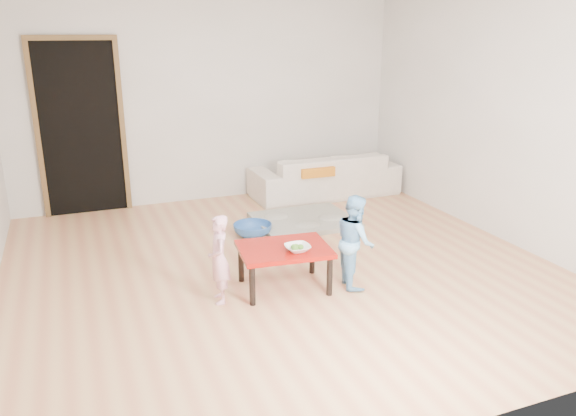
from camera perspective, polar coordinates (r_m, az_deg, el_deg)
floor at (r=5.40m, az=-0.79°, el=-5.97°), size 5.00×5.00×0.01m
back_wall at (r=7.39m, az=-7.89°, el=10.79°), size 5.00×0.02×2.60m
right_wall at (r=6.35m, az=21.00°, el=8.67°), size 0.02×5.00×2.60m
doorway at (r=7.20m, az=-20.30°, el=7.47°), size 1.02×0.08×2.11m
sofa at (r=7.63m, az=3.74°, el=3.41°), size 1.98×0.79×0.58m
cushion at (r=7.27m, az=2.54°, el=3.92°), size 0.46×0.41×0.12m
red_table at (r=4.91m, az=-0.40°, el=-6.07°), size 0.83×0.65×0.38m
bowl at (r=4.74m, az=0.98°, el=-4.09°), size 0.21×0.21×0.05m
broccoli at (r=4.74m, az=0.98°, el=-4.07°), size 0.12×0.12×0.06m
child_pink at (r=4.64m, az=-7.02°, el=-5.20°), size 0.21×0.29×0.75m
child_blue at (r=4.93m, az=6.82°, el=-3.33°), size 0.39×0.46×0.83m
basin at (r=6.18m, az=-3.62°, el=-2.22°), size 0.42×0.42×0.13m
blanket at (r=6.59m, az=1.62°, el=-1.28°), size 1.11×0.93×0.06m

